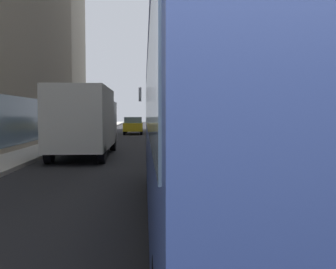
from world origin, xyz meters
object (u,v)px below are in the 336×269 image
object	(u,v)px
transit_bus	(223,123)
car_grey_wagon	(191,132)
car_yellow_taxi	(133,125)
car_red_coupe	(178,127)
box_truck	(85,120)
car_silver_sedan	(157,124)

from	to	relation	value
transit_bus	car_grey_wagon	world-z (taller)	transit_bus
car_yellow_taxi	transit_bus	bearing A→B (deg)	-85.69
transit_bus	car_red_coupe	distance (m)	28.28
transit_bus	box_truck	bearing A→B (deg)	109.07
car_red_coupe	box_truck	distance (m)	17.58
car_silver_sedan	box_truck	size ratio (longest dim) A/B	0.57
car_yellow_taxi	car_red_coupe	xyz separation A→B (m)	(4.00, -3.65, -0.00)
transit_bus	car_yellow_taxi	xyz separation A→B (m)	(-2.40, 31.87, -0.95)
car_grey_wagon	box_truck	world-z (taller)	box_truck
car_yellow_taxi	car_silver_sedan	xyz separation A→B (m)	(2.40, 4.25, -0.00)
car_grey_wagon	box_truck	distance (m)	8.73
transit_bus	car_yellow_taxi	distance (m)	31.97
car_yellow_taxi	car_red_coupe	distance (m)	5.42
car_red_coupe	box_truck	size ratio (longest dim) A/B	0.53
car_grey_wagon	box_truck	xyz separation A→B (m)	(-5.60, -6.64, 0.84)
car_silver_sedan	car_yellow_taxi	bearing A→B (deg)	-119.44
transit_bus	box_truck	size ratio (longest dim) A/B	1.54
car_silver_sedan	box_truck	world-z (taller)	box_truck
car_silver_sedan	car_red_coupe	bearing A→B (deg)	-78.55
transit_bus	car_silver_sedan	size ratio (longest dim) A/B	2.69
car_yellow_taxi	car_red_coupe	world-z (taller)	same
car_yellow_taxi	car_silver_sedan	bearing A→B (deg)	60.56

